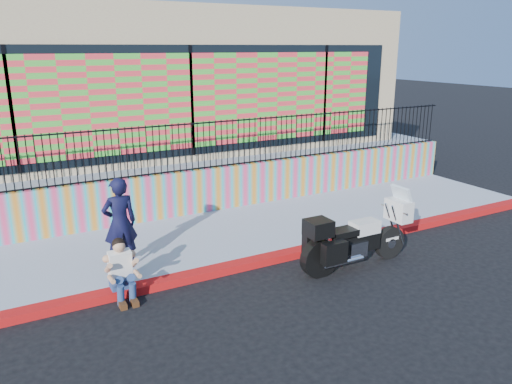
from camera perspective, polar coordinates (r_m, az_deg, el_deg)
ground at (r=10.24m, az=1.80°, el=-7.96°), size 90.00×90.00×0.00m
red_curb at (r=10.21m, az=1.80°, el=-7.57°), size 16.00×0.30×0.15m
sidewalk at (r=11.55m, az=-2.35°, el=-4.66°), size 16.00×3.00×0.15m
mural_wall at (r=12.74m, az=-5.58°, el=0.25°), size 16.00×0.20×1.10m
metal_fence at (r=12.47m, az=-5.72°, el=5.33°), size 15.80×0.04×1.20m
elevated_platform at (r=17.43m, az=-12.21°, el=4.07°), size 16.00×10.00×1.25m
storefront_building at (r=16.88m, az=-12.54°, el=12.67°), size 14.00×8.06×4.00m
police_motorcycle at (r=9.94m, az=11.22°, el=-5.07°), size 2.43×0.80×1.51m
police_officer at (r=9.69m, az=-15.30°, el=-3.43°), size 0.65×0.44×1.76m
seated_man at (r=8.90m, az=-14.99°, el=-9.23°), size 0.54×0.71×1.06m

